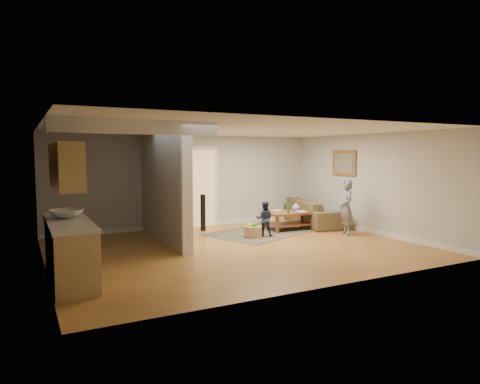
% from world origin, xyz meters
% --- Properties ---
extents(ground, '(7.50, 7.50, 0.00)m').
position_xyz_m(ground, '(0.00, 0.00, 0.00)').
color(ground, '#8E5C24').
rests_on(ground, ground).
extents(room_shell, '(7.54, 6.02, 2.52)m').
position_xyz_m(room_shell, '(-1.07, 0.43, 1.46)').
color(room_shell, '#B5B1AD').
rests_on(room_shell, ground).
extents(area_rug, '(3.02, 2.64, 0.01)m').
position_xyz_m(area_rug, '(1.27, 1.32, 0.01)').
color(area_rug, black).
rests_on(area_rug, ground).
extents(sofa, '(1.47, 2.59, 0.71)m').
position_xyz_m(sofa, '(3.30, 1.74, 0.00)').
color(sofa, '#3F341F').
rests_on(sofa, ground).
extents(coffee_table, '(1.27, 0.78, 0.73)m').
position_xyz_m(coffee_table, '(2.21, 1.33, 0.38)').
color(coffee_table, maroon).
rests_on(coffee_table, ground).
extents(tv_console, '(0.54, 1.10, 0.91)m').
position_xyz_m(tv_console, '(-0.74, 2.20, 0.60)').
color(tv_console, maroon).
rests_on(tv_console, ground).
extents(speaker_left, '(0.11, 0.11, 0.91)m').
position_xyz_m(speaker_left, '(-1.00, 0.22, 0.46)').
color(speaker_left, black).
rests_on(speaker_left, ground).
extents(speaker_right, '(0.12, 0.12, 0.95)m').
position_xyz_m(speaker_right, '(0.12, 2.27, 0.48)').
color(speaker_right, black).
rests_on(speaker_right, ground).
extents(toy_basket, '(0.42, 0.42, 0.37)m').
position_xyz_m(toy_basket, '(0.82, 0.86, 0.15)').
color(toy_basket, '#956640').
rests_on(toy_basket, ground).
extents(child, '(0.47, 0.57, 1.36)m').
position_xyz_m(child, '(3.00, 0.08, 0.00)').
color(child, slate).
rests_on(child, ground).
extents(toddler, '(0.52, 0.49, 0.85)m').
position_xyz_m(toddler, '(1.14, 0.86, 0.00)').
color(toddler, '#1C253A').
rests_on(toddler, ground).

